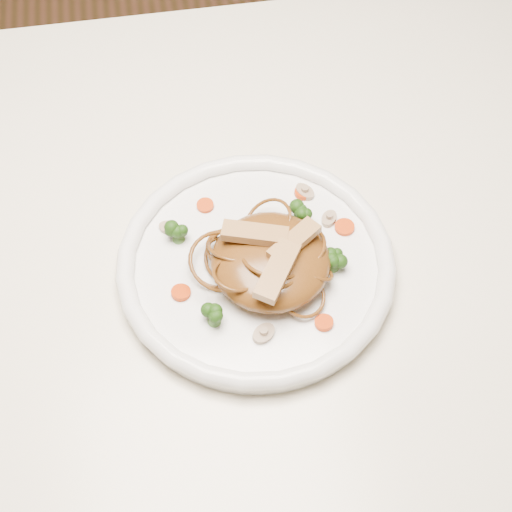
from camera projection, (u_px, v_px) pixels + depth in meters
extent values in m
plane|color=brown|center=(216.00, 453.00, 1.45)|extent=(4.00, 4.00, 0.00)
cube|color=#ECE3C8|center=(187.00, 242.00, 0.85)|extent=(1.20, 0.80, 0.04)
cylinder|color=brown|center=(460.00, 174.00, 1.40)|extent=(0.06, 0.06, 0.71)
cylinder|color=white|center=(256.00, 267.00, 0.80)|extent=(0.37, 0.37, 0.02)
ellipsoid|color=brown|center=(271.00, 261.00, 0.77)|extent=(0.14, 0.14, 0.04)
cube|color=tan|center=(294.00, 241.00, 0.75)|extent=(0.06, 0.05, 0.01)
cube|color=tan|center=(255.00, 234.00, 0.76)|extent=(0.07, 0.04, 0.01)
cube|color=tan|center=(277.00, 271.00, 0.73)|extent=(0.06, 0.07, 0.01)
cylinder|color=#B93406|center=(304.00, 193.00, 0.84)|extent=(0.03, 0.03, 0.00)
cylinder|color=#B93406|center=(181.00, 292.00, 0.77)|extent=(0.02, 0.02, 0.00)
cylinder|color=#B93406|center=(345.00, 227.00, 0.82)|extent=(0.03, 0.03, 0.00)
cylinder|color=#B93406|center=(205.00, 205.00, 0.83)|extent=(0.03, 0.03, 0.00)
cylinder|color=#B93406|center=(324.00, 323.00, 0.75)|extent=(0.02, 0.02, 0.00)
cylinder|color=tan|center=(264.00, 334.00, 0.74)|extent=(0.04, 0.04, 0.01)
cylinder|color=tan|center=(329.00, 219.00, 0.82)|extent=(0.03, 0.03, 0.01)
cylinder|color=tan|center=(168.00, 228.00, 0.81)|extent=(0.03, 0.03, 0.01)
cylinder|color=tan|center=(305.00, 192.00, 0.84)|extent=(0.03, 0.03, 0.01)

